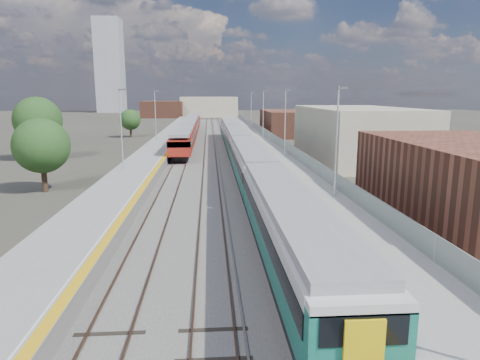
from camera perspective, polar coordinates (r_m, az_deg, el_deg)
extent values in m
plane|color=#47443A|center=(57.10, -2.03, 3.32)|extent=(320.00, 320.00, 0.00)
cube|color=#565451|center=(59.54, -4.28, 3.66)|extent=(10.50, 155.00, 0.06)
cube|color=#4C3323|center=(62.07, -1.48, 4.08)|extent=(0.07, 160.00, 0.14)
cube|color=#4C3323|center=(62.15, -0.15, 4.09)|extent=(0.07, 160.00, 0.14)
cube|color=#4C3323|center=(62.01, -4.72, 4.04)|extent=(0.07, 160.00, 0.14)
cube|color=#4C3323|center=(62.01, -3.38, 4.05)|extent=(0.07, 160.00, 0.14)
cube|color=#4C3323|center=(62.15, -7.95, 3.98)|extent=(0.07, 160.00, 0.14)
cube|color=#4C3323|center=(62.07, -6.62, 4.01)|extent=(0.07, 160.00, 0.14)
cube|color=gray|center=(62.06, -1.78, 4.07)|extent=(0.08, 160.00, 0.10)
cube|color=gray|center=(62.02, -3.08, 4.05)|extent=(0.08, 160.00, 0.10)
cube|color=slate|center=(59.92, 2.92, 4.18)|extent=(4.70, 155.00, 1.00)
cube|color=gray|center=(59.86, 2.92, 4.66)|extent=(4.70, 155.00, 0.03)
cube|color=gold|center=(59.64, 0.91, 4.67)|extent=(0.40, 155.00, 0.01)
cube|color=gray|center=(60.10, 5.02, 5.23)|extent=(0.06, 155.00, 1.20)
cylinder|color=#9EA0A3|center=(29.96, 12.73, 4.90)|extent=(0.12, 0.12, 7.50)
cube|color=#4C4C4F|center=(29.86, 13.51, 11.87)|extent=(0.70, 0.18, 0.14)
cylinder|color=#9EA0A3|center=(49.37, 6.03, 7.57)|extent=(0.12, 0.12, 7.50)
cube|color=#4C4C4F|center=(49.31, 6.41, 11.80)|extent=(0.70, 0.18, 0.14)
cylinder|color=#9EA0A3|center=(69.12, 3.11, 8.69)|extent=(0.12, 0.12, 7.50)
cube|color=#4C4C4F|center=(69.08, 3.35, 11.72)|extent=(0.70, 0.18, 0.14)
cylinder|color=#9EA0A3|center=(88.98, 1.48, 9.30)|extent=(0.12, 0.12, 7.50)
cube|color=#4C4C4F|center=(88.95, 1.66, 11.65)|extent=(0.70, 0.18, 0.14)
cube|color=slate|center=(59.89, -10.82, 3.99)|extent=(4.30, 155.00, 1.00)
cube|color=gray|center=(59.83, -10.84, 4.47)|extent=(4.30, 155.00, 0.03)
cube|color=gold|center=(59.63, -9.03, 4.53)|extent=(0.45, 155.00, 0.01)
cube|color=silver|center=(59.66, -9.36, 4.52)|extent=(0.08, 155.00, 0.01)
cylinder|color=#9EA0A3|center=(41.44, -15.55, 6.49)|extent=(0.12, 0.12, 7.50)
cube|color=#4C4C4F|center=(41.27, -15.48, 11.56)|extent=(0.70, 0.18, 0.14)
cylinder|color=#9EA0A3|center=(67.08, -11.21, 8.41)|extent=(0.12, 0.12, 7.50)
cube|color=#4C4C4F|center=(66.97, -11.12, 11.54)|extent=(0.70, 0.18, 0.14)
cube|color=brown|center=(29.78, 28.57, -0.48)|extent=(9.00, 16.00, 5.20)
cube|color=#A79E86|center=(54.78, 15.22, 5.96)|extent=(11.00, 22.00, 6.40)
cube|color=brown|center=(86.01, 6.02, 7.59)|extent=(8.00, 18.00, 4.80)
cube|color=#A79E86|center=(156.57, -4.15, 9.72)|extent=(20.00, 14.00, 7.00)
cube|color=brown|center=(152.43, -10.25, 9.26)|extent=(14.00, 12.00, 5.60)
cube|color=gray|center=(201.50, -16.96, 14.33)|extent=(11.00, 11.00, 40.00)
cube|color=black|center=(20.15, 6.38, -9.58)|extent=(2.54, 18.23, 0.43)
cube|color=#115844|center=(19.90, 6.42, -7.57)|extent=(2.64, 18.23, 1.07)
cube|color=black|center=(19.64, 6.48, -5.25)|extent=(2.69, 18.23, 0.73)
cube|color=silver|center=(19.49, 6.52, -3.61)|extent=(2.64, 18.23, 0.45)
cube|color=gray|center=(19.39, 6.54, -2.49)|extent=(2.34, 18.23, 0.37)
cube|color=black|center=(38.08, 1.30, 0.51)|extent=(2.54, 18.23, 0.43)
cube|color=#115844|center=(37.95, 1.30, 1.62)|extent=(2.64, 18.23, 1.07)
cube|color=black|center=(37.81, 1.31, 2.88)|extent=(2.69, 18.23, 0.73)
cube|color=silver|center=(37.73, 1.31, 3.75)|extent=(2.64, 18.23, 0.45)
cube|color=gray|center=(37.68, 1.32, 4.34)|extent=(2.34, 18.23, 0.37)
cube|color=black|center=(56.53, -0.49, 4.09)|extent=(2.54, 18.23, 0.43)
cube|color=#115844|center=(56.44, -0.49, 4.84)|extent=(2.64, 18.23, 1.07)
cube|color=black|center=(56.35, -0.49, 5.69)|extent=(2.69, 18.23, 0.73)
cube|color=silver|center=(56.30, -0.49, 6.28)|extent=(2.64, 18.23, 0.45)
cube|color=gray|center=(56.26, -0.49, 6.68)|extent=(2.34, 18.23, 0.37)
cube|color=black|center=(75.13, -1.40, 5.90)|extent=(2.54, 18.23, 0.43)
cube|color=#115844|center=(75.06, -1.40, 6.47)|extent=(2.64, 18.23, 1.07)
cube|color=black|center=(74.99, -1.40, 7.11)|extent=(2.69, 18.23, 0.73)
cube|color=silver|center=(74.95, -1.41, 7.55)|extent=(2.64, 18.23, 0.45)
cube|color=gray|center=(74.92, -1.41, 7.85)|extent=(2.34, 18.23, 0.37)
cube|color=#115844|center=(11.50, 15.51, -20.54)|extent=(2.62, 0.56, 1.96)
cube|color=black|center=(10.98, 16.20, -18.82)|extent=(2.15, 0.06, 0.75)
cube|color=gold|center=(11.27, 16.11, -21.84)|extent=(0.98, 0.09, 1.96)
cube|color=black|center=(57.92, -7.52, 3.79)|extent=(1.79, 15.19, 0.62)
cube|color=maroon|center=(57.75, -7.55, 5.25)|extent=(2.63, 17.87, 1.88)
cube|color=black|center=(57.70, -7.57, 5.71)|extent=(2.69, 17.87, 0.66)
cube|color=gray|center=(57.61, -7.59, 6.64)|extent=(2.35, 17.87, 0.38)
cube|color=black|center=(76.14, -6.73, 5.61)|extent=(1.79, 15.19, 0.62)
cube|color=maroon|center=(76.01, -6.75, 6.73)|extent=(2.63, 17.87, 1.88)
cube|color=black|center=(75.97, -6.76, 7.08)|extent=(2.69, 17.87, 0.66)
cube|color=gray|center=(75.91, -6.78, 7.79)|extent=(2.35, 17.87, 0.38)
cube|color=black|center=(94.42, -6.24, 6.73)|extent=(1.79, 15.19, 0.62)
cube|color=maroon|center=(94.31, -6.26, 7.63)|extent=(2.63, 17.87, 1.88)
cube|color=black|center=(94.28, -6.27, 7.92)|extent=(2.69, 17.87, 0.66)
cube|color=gray|center=(94.23, -6.28, 8.49)|extent=(2.35, 17.87, 0.38)
cylinder|color=#382619|center=(39.02, -24.62, 0.10)|extent=(0.44, 0.44, 2.15)
sphere|color=#1C3E17|center=(38.62, -24.97, 4.18)|extent=(4.53, 4.53, 4.53)
cylinder|color=#382619|center=(58.21, -25.07, 3.75)|extent=(0.44, 0.44, 2.70)
sphere|color=#1C3E17|center=(57.91, -25.36, 7.20)|extent=(5.70, 5.70, 5.70)
cylinder|color=#382619|center=(83.31, -14.34, 6.16)|extent=(0.44, 0.44, 1.83)
sphere|color=#1C3E17|center=(83.14, -14.42, 7.79)|extent=(3.86, 3.86, 3.86)
cylinder|color=#382619|center=(72.97, 14.24, 5.48)|extent=(0.44, 0.44, 1.87)
sphere|color=#1C3E17|center=(72.78, 14.34, 7.39)|extent=(3.94, 3.94, 3.94)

